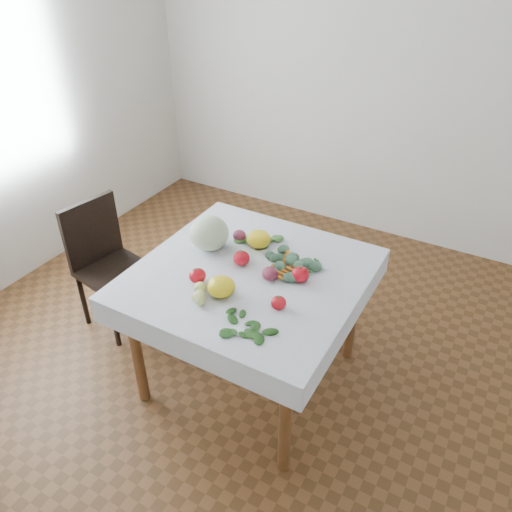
{
  "coord_description": "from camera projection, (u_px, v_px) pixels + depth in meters",
  "views": [
    {
      "loc": [
        1.05,
        -1.78,
        2.25
      ],
      "look_at": [
        0.0,
        0.06,
        0.82
      ],
      "focal_mm": 35.0,
      "sensor_mm": 36.0,
      "label": 1
    }
  ],
  "objects": [
    {
      "name": "ground",
      "position": [
        251.0,
        375.0,
        2.97
      ],
      "size": [
        4.0,
        4.0,
        0.0
      ],
      "primitive_type": "plane",
      "color": "brown"
    },
    {
      "name": "back_wall",
      "position": [
        386.0,
        68.0,
        3.66
      ],
      "size": [
        4.0,
        0.04,
        2.7
      ],
      "primitive_type": "cube",
      "color": "silver",
      "rests_on": "ground"
    },
    {
      "name": "table",
      "position": [
        250.0,
        288.0,
        2.61
      ],
      "size": [
        1.0,
        1.0,
        0.75
      ],
      "color": "brown",
      "rests_on": "ground"
    },
    {
      "name": "tablecloth",
      "position": [
        250.0,
        273.0,
        2.55
      ],
      "size": [
        1.12,
        1.12,
        0.01
      ],
      "primitive_type": "cube",
      "color": "white",
      "rests_on": "table"
    },
    {
      "name": "chair",
      "position": [
        105.0,
        257.0,
        3.15
      ],
      "size": [
        0.45,
        0.45,
        0.85
      ],
      "color": "black",
      "rests_on": "ground"
    },
    {
      "name": "cabbage",
      "position": [
        209.0,
        233.0,
        2.68
      ],
      "size": [
        0.23,
        0.23,
        0.19
      ],
      "primitive_type": "ellipsoid",
      "rotation": [
        0.0,
        0.0,
        -0.1
      ],
      "color": "beige",
      "rests_on": "tablecloth"
    },
    {
      "name": "tomato_a",
      "position": [
        241.0,
        258.0,
        2.59
      ],
      "size": [
        0.1,
        0.1,
        0.08
      ],
      "primitive_type": "ellipsoid",
      "rotation": [
        0.0,
        0.0,
        -0.22
      ],
      "color": "red",
      "rests_on": "tablecloth"
    },
    {
      "name": "tomato_b",
      "position": [
        300.0,
        274.0,
        2.47
      ],
      "size": [
        0.11,
        0.11,
        0.08
      ],
      "primitive_type": "ellipsoid",
      "rotation": [
        0.0,
        0.0,
        -0.22
      ],
      "color": "red",
      "rests_on": "tablecloth"
    },
    {
      "name": "tomato_c",
      "position": [
        197.0,
        276.0,
        2.46
      ],
      "size": [
        0.1,
        0.1,
        0.07
      ],
      "primitive_type": "ellipsoid",
      "rotation": [
        0.0,
        0.0,
        -0.19
      ],
      "color": "red",
      "rests_on": "tablecloth"
    },
    {
      "name": "tomato_d",
      "position": [
        279.0,
        303.0,
        2.29
      ],
      "size": [
        0.09,
        0.09,
        0.06
      ],
      "primitive_type": "ellipsoid",
      "rotation": [
        0.0,
        0.0,
        0.33
      ],
      "color": "red",
      "rests_on": "tablecloth"
    },
    {
      "name": "heirloom_back",
      "position": [
        259.0,
        239.0,
        2.72
      ],
      "size": [
        0.17,
        0.17,
        0.09
      ],
      "primitive_type": "ellipsoid",
      "rotation": [
        0.0,
        0.0,
        0.4
      ],
      "color": "yellow",
      "rests_on": "tablecloth"
    },
    {
      "name": "heirloom_front",
      "position": [
        221.0,
        287.0,
        2.37
      ],
      "size": [
        0.14,
        0.14,
        0.09
      ],
      "primitive_type": "ellipsoid",
      "rotation": [
        0.0,
        0.0,
        0.03
      ],
      "color": "yellow",
      "rests_on": "tablecloth"
    },
    {
      "name": "onion_a",
      "position": [
        239.0,
        236.0,
        2.78
      ],
      "size": [
        0.09,
        0.09,
        0.06
      ],
      "primitive_type": "ellipsoid",
      "rotation": [
        0.0,
        0.0,
        0.31
      ],
      "color": "#5C1A33",
      "rests_on": "tablecloth"
    },
    {
      "name": "onion_b",
      "position": [
        270.0,
        274.0,
        2.48
      ],
      "size": [
        0.1,
        0.1,
        0.07
      ],
      "primitive_type": "ellipsoid",
      "rotation": [
        0.0,
        0.0,
        0.33
      ],
      "color": "#5C1A33",
      "rests_on": "tablecloth"
    },
    {
      "name": "tomatillo_cluster",
      "position": [
        200.0,
        294.0,
        2.36
      ],
      "size": [
        0.17,
        0.11,
        0.05
      ],
      "color": "#CED87C",
      "rests_on": "tablecloth"
    },
    {
      "name": "carrot_bunch",
      "position": [
        292.0,
        270.0,
        2.54
      ],
      "size": [
        0.19,
        0.25,
        0.03
      ],
      "color": "orange",
      "rests_on": "tablecloth"
    },
    {
      "name": "kale_bunch",
      "position": [
        291.0,
        264.0,
        2.58
      ],
      "size": [
        0.26,
        0.26,
        0.04
      ],
      "color": "#3E664D",
      "rests_on": "tablecloth"
    },
    {
      "name": "basil_bunch",
      "position": [
        249.0,
        328.0,
        2.19
      ],
      "size": [
        0.28,
        0.21,
        0.01
      ],
      "color": "#225119",
      "rests_on": "tablecloth"
    },
    {
      "name": "dill_bunch",
      "position": [
        258.0,
        239.0,
        2.79
      ],
      "size": [
        0.24,
        0.18,
        0.02
      ],
      "color": "#47823B",
      "rests_on": "tablecloth"
    }
  ]
}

